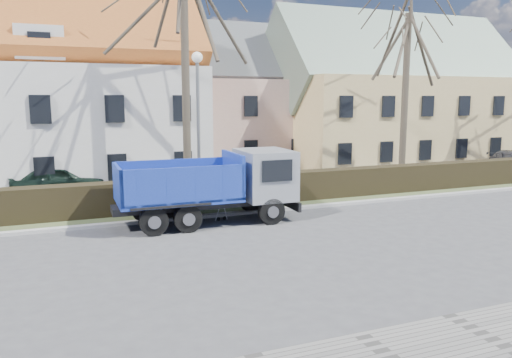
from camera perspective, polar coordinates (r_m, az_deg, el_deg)
name	(u,v)px	position (r m, az deg, el deg)	size (l,w,h in m)	color
ground	(313,243)	(16.30, 6.57, -7.24)	(120.00, 120.00, 0.00)	#454548
curb_far	(260,211)	(20.32, 0.43, -3.69)	(80.00, 0.30, 0.12)	#AAA9A6
grass_strip	(246,204)	(21.77, -1.16, -2.84)	(80.00, 3.00, 0.10)	#44512E
hedge	(248,191)	(21.47, -0.98, -1.38)	(60.00, 0.90, 1.30)	black
building_pink	(230,107)	(35.64, -2.95, 8.25)	(10.80, 8.80, 8.00)	#CB9F8F
building_yellow	(397,103)	(38.67, 15.84, 8.36)	(18.80, 10.80, 8.50)	#D8B976
tree_1	(185,59)	(22.97, -8.10, 13.44)	(9.20, 9.20, 12.65)	#42392E
tree_2	(406,81)	(28.29, 16.74, 10.66)	(8.00, 8.00, 11.00)	#42392E
dump_truck	(202,187)	(18.43, -6.22, -0.92)	(6.86, 2.55, 2.75)	#162E97
streetlight	(198,129)	(21.53, -6.60, 5.70)	(0.52, 0.52, 6.60)	gray
cart_frame	(217,214)	(18.94, -4.43, -3.98)	(0.62, 0.35, 0.57)	silver
parked_car_a	(58,180)	(25.53, -21.65, -0.13)	(1.74, 4.34, 1.48)	black
parked_car_b	(511,159)	(36.68, 27.11, 2.00)	(1.77, 4.34, 1.26)	#353539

